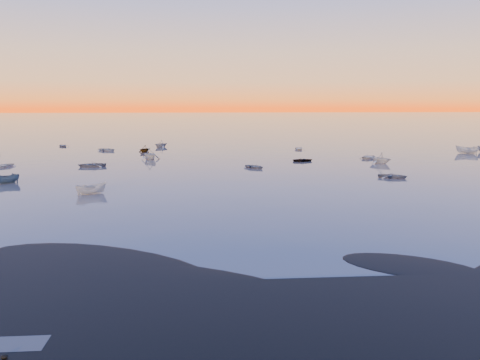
{
  "coord_description": "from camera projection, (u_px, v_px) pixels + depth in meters",
  "views": [
    {
      "loc": [
        -2.42,
        -28.88,
        10.37
      ],
      "look_at": [
        1.78,
        28.0,
        0.71
      ],
      "focal_mm": 35.0,
      "sensor_mm": 36.0,
      "label": 1
    }
  ],
  "objects": [
    {
      "name": "boat_near_right",
      "position": [
        380.0,
        163.0,
        78.6
      ],
      "size": [
        4.24,
        3.96,
        1.41
      ],
      "primitive_type": "imported",
      "rotation": [
        0.0,
        0.0,
        3.84
      ],
      "color": "silver",
      "rests_on": "ground"
    },
    {
      "name": "moored_fleet",
      "position": [
        220.0,
        160.0,
        82.42
      ],
      "size": [
        124.0,
        58.0,
        1.2
      ],
      "primitive_type": null,
      "color": "silver",
      "rests_on": "ground"
    },
    {
      "name": "mud_lobes",
      "position": [
        246.0,
        268.0,
        29.32
      ],
      "size": [
        140.0,
        6.0,
        0.07
      ],
      "primitive_type": null,
      "color": "black",
      "rests_on": "ground"
    },
    {
      "name": "boat_near_center",
      "position": [
        91.0,
        194.0,
        52.79
      ],
      "size": [
        2.89,
        3.78,
        1.21
      ],
      "primitive_type": "imported",
      "rotation": [
        0.0,
        0.0,
        2.04
      ],
      "color": "silver",
      "rests_on": "ground"
    },
    {
      "name": "ground",
      "position": [
        214.0,
        139.0,
        128.63
      ],
      "size": [
        600.0,
        600.0,
        0.0
      ],
      "primitive_type": "plane",
      "color": "#6B5F59",
      "rests_on": "ground"
    }
  ]
}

